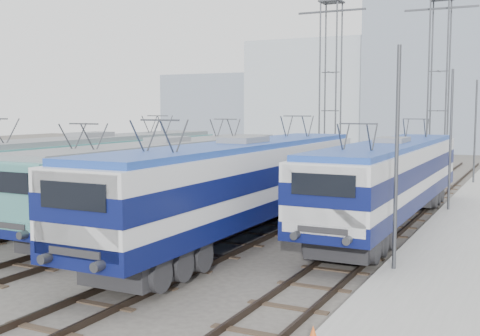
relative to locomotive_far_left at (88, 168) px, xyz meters
name	(u,v)px	position (x,y,z in m)	size (l,w,h in m)	color
ground	(124,261)	(6.75, -6.13, -2.32)	(160.00, 160.00, 0.00)	#514C47
platform	(470,240)	(16.95, 1.87, -2.17)	(4.00, 70.00, 0.30)	#9E9E99
locomotive_far_left	(88,168)	(0.00, 0.00, 0.00)	(2.95, 18.65, 3.51)	#0A1146
locomotive_center_left	(165,175)	(4.50, -0.21, -0.07)	(2.86, 18.05, 3.40)	#0A1146
locomotive_center_right	(241,180)	(9.00, -1.75, 0.08)	(2.99, 18.89, 3.55)	#0A1146
locomotive_far_right	(390,175)	(13.50, 3.49, 0.00)	(2.87, 18.16, 3.41)	#0A1146
catenary_tower_west	(330,86)	(6.75, 15.87, 4.32)	(4.50, 1.20, 12.00)	#3F4247
catenary_tower_east	(439,85)	(13.25, 17.87, 4.32)	(4.50, 1.20, 12.00)	#3F4247
mast_front	(396,164)	(15.35, -4.13, 1.18)	(0.12, 0.12, 7.00)	#3F4247
mast_mid	(450,143)	(15.35, 7.87, 1.18)	(0.12, 0.12, 7.00)	#3F4247
mast_rear	(475,134)	(15.35, 19.87, 1.18)	(0.12, 0.12, 7.00)	#3F4247
building_west	(323,95)	(-7.25, 55.87, 4.68)	(18.00, 12.00, 14.00)	#A5B1BA
building_center	(465,77)	(10.75, 55.87, 6.68)	(22.00, 14.00, 18.00)	gray
building_far_west	(219,110)	(-23.25, 55.87, 2.68)	(14.00, 10.00, 10.00)	gray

